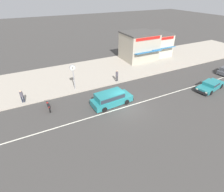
{
  "coord_description": "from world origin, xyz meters",
  "views": [
    {
      "loc": [
        -8.52,
        -13.48,
        11.25
      ],
      "look_at": [
        -0.97,
        1.58,
        0.8
      ],
      "focal_mm": 28.0,
      "sensor_mm": 36.0,
      "label": 1
    }
  ],
  "objects_px": {
    "pedestrian_near_clock": "(22,95)",
    "pedestrian_mid_kerb": "(117,75)",
    "minivan_teal_1": "(111,98)",
    "shopfront_corner_warung": "(153,44)",
    "shopfront_mid_block": "(139,46)",
    "street_clock": "(73,71)",
    "motorcycle_0": "(48,106)",
    "sedan_teal_0": "(210,85)"
  },
  "relations": [
    {
      "from": "minivan_teal_1",
      "to": "motorcycle_0",
      "type": "height_order",
      "value": "minivan_teal_1"
    },
    {
      "from": "motorcycle_0",
      "to": "shopfront_mid_block",
      "type": "distance_m",
      "value": 19.48
    },
    {
      "from": "street_clock",
      "to": "pedestrian_near_clock",
      "type": "height_order",
      "value": "street_clock"
    },
    {
      "from": "street_clock",
      "to": "pedestrian_near_clock",
      "type": "bearing_deg",
      "value": -177.29
    },
    {
      "from": "motorcycle_0",
      "to": "shopfront_corner_warung",
      "type": "xyz_separation_m",
      "value": [
        20.96,
        9.06,
        1.82
      ]
    },
    {
      "from": "minivan_teal_1",
      "to": "pedestrian_near_clock",
      "type": "xyz_separation_m",
      "value": [
        -8.8,
        4.66,
        0.2
      ]
    },
    {
      "from": "minivan_teal_1",
      "to": "shopfront_mid_block",
      "type": "relative_size",
      "value": 0.84
    },
    {
      "from": "street_clock",
      "to": "shopfront_corner_warung",
      "type": "distance_m",
      "value": 18.35
    },
    {
      "from": "pedestrian_near_clock",
      "to": "pedestrian_mid_kerb",
      "type": "height_order",
      "value": "pedestrian_mid_kerb"
    },
    {
      "from": "minivan_teal_1",
      "to": "shopfront_mid_block",
      "type": "distance_m",
      "value": 15.49
    },
    {
      "from": "minivan_teal_1",
      "to": "shopfront_corner_warung",
      "type": "height_order",
      "value": "shopfront_corner_warung"
    },
    {
      "from": "motorcycle_0",
      "to": "pedestrian_near_clock",
      "type": "xyz_separation_m",
      "value": [
        -2.36,
        2.38,
        0.63
      ]
    },
    {
      "from": "pedestrian_near_clock",
      "to": "shopfront_mid_block",
      "type": "distance_m",
      "value": 20.72
    },
    {
      "from": "shopfront_corner_warung",
      "to": "shopfront_mid_block",
      "type": "relative_size",
      "value": 1.0
    },
    {
      "from": "motorcycle_0",
      "to": "shopfront_mid_block",
      "type": "bearing_deg",
      "value": 26.32
    },
    {
      "from": "pedestrian_mid_kerb",
      "to": "sedan_teal_0",
      "type": "bearing_deg",
      "value": -36.02
    },
    {
      "from": "pedestrian_mid_kerb",
      "to": "motorcycle_0",
      "type": "bearing_deg",
      "value": -166.43
    },
    {
      "from": "minivan_teal_1",
      "to": "street_clock",
      "type": "bearing_deg",
      "value": 118.51
    },
    {
      "from": "shopfront_mid_block",
      "to": "street_clock",
      "type": "bearing_deg",
      "value": -156.5
    },
    {
      "from": "shopfront_corner_warung",
      "to": "sedan_teal_0",
      "type": "bearing_deg",
      "value": -95.82
    },
    {
      "from": "motorcycle_0",
      "to": "shopfront_corner_warung",
      "type": "relative_size",
      "value": 0.33
    },
    {
      "from": "shopfront_corner_warung",
      "to": "shopfront_mid_block",
      "type": "height_order",
      "value": "shopfront_mid_block"
    },
    {
      "from": "street_clock",
      "to": "pedestrian_mid_kerb",
      "type": "height_order",
      "value": "street_clock"
    },
    {
      "from": "sedan_teal_0",
      "to": "pedestrian_near_clock",
      "type": "height_order",
      "value": "pedestrian_near_clock"
    },
    {
      "from": "sedan_teal_0",
      "to": "shopfront_mid_block",
      "type": "height_order",
      "value": "shopfront_mid_block"
    },
    {
      "from": "sedan_teal_0",
      "to": "shopfront_corner_warung",
      "type": "bearing_deg",
      "value": 84.18
    },
    {
      "from": "sedan_teal_0",
      "to": "shopfront_corner_warung",
      "type": "distance_m",
      "value": 14.1
    },
    {
      "from": "street_clock",
      "to": "shopfront_corner_warung",
      "type": "xyz_separation_m",
      "value": [
        17.2,
        6.39,
        -0.44
      ]
    },
    {
      "from": "motorcycle_0",
      "to": "street_clock",
      "type": "height_order",
      "value": "street_clock"
    },
    {
      "from": "pedestrian_near_clock",
      "to": "pedestrian_mid_kerb",
      "type": "distance_m",
      "value": 12.0
    },
    {
      "from": "minivan_teal_1",
      "to": "pedestrian_mid_kerb",
      "type": "xyz_separation_m",
      "value": [
        3.2,
        4.6,
        0.25
      ]
    },
    {
      "from": "minivan_teal_1",
      "to": "street_clock",
      "type": "distance_m",
      "value": 5.92
    },
    {
      "from": "shopfront_mid_block",
      "to": "minivan_teal_1",
      "type": "bearing_deg",
      "value": -135.13
    },
    {
      "from": "sedan_teal_0",
      "to": "pedestrian_near_clock",
      "type": "xyz_separation_m",
      "value": [
        -21.9,
        7.25,
        0.51
      ]
    },
    {
      "from": "street_clock",
      "to": "pedestrian_near_clock",
      "type": "xyz_separation_m",
      "value": [
        -6.12,
        -0.29,
        -1.63
      ]
    },
    {
      "from": "pedestrian_near_clock",
      "to": "shopfront_corner_warung",
      "type": "xyz_separation_m",
      "value": [
        23.32,
        6.68,
        1.2
      ]
    },
    {
      "from": "street_clock",
      "to": "motorcycle_0",
      "type": "bearing_deg",
      "value": -144.58
    },
    {
      "from": "motorcycle_0",
      "to": "street_clock",
      "type": "bearing_deg",
      "value": 35.42
    },
    {
      "from": "minivan_teal_1",
      "to": "pedestrian_mid_kerb",
      "type": "relative_size",
      "value": 2.96
    },
    {
      "from": "motorcycle_0",
      "to": "street_clock",
      "type": "distance_m",
      "value": 5.13
    },
    {
      "from": "minivan_teal_1",
      "to": "street_clock",
      "type": "relative_size",
      "value": 1.45
    },
    {
      "from": "pedestrian_mid_kerb",
      "to": "shopfront_corner_warung",
      "type": "relative_size",
      "value": 0.29
    }
  ]
}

